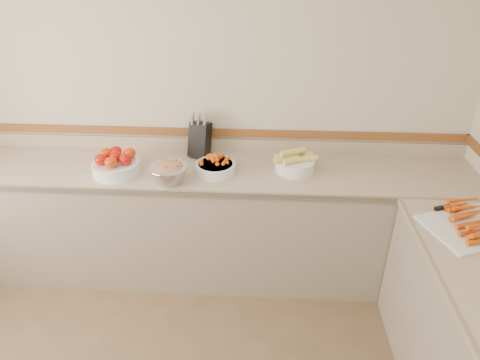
# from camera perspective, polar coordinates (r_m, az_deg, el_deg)

# --- Properties ---
(back_wall) EXTENTS (4.00, 0.00, 4.00)m
(back_wall) POSITION_cam_1_polar(r_m,az_deg,el_deg) (3.20, -5.67, 10.59)
(back_wall) COLOR beige
(back_wall) RESTS_ON ground_plane
(counter_back) EXTENTS (4.00, 0.65, 1.08)m
(counter_back) POSITION_cam_1_polar(r_m,az_deg,el_deg) (3.29, -5.78, -5.37)
(counter_back) COLOR tan
(counter_back) RESTS_ON ground_plane
(knife_block) EXTENTS (0.19, 0.21, 0.34)m
(knife_block) POSITION_cam_1_polar(r_m,az_deg,el_deg) (3.19, -5.38, 5.52)
(knife_block) COLOR black
(knife_block) RESTS_ON counter_back
(tomato_bowl) EXTENTS (0.33, 0.33, 0.16)m
(tomato_bowl) POSITION_cam_1_polar(r_m,az_deg,el_deg) (3.08, -16.21, 2.07)
(tomato_bowl) COLOR white
(tomato_bowl) RESTS_ON counter_back
(cherry_tomato_bowl) EXTENTS (0.28, 0.28, 0.15)m
(cherry_tomato_bowl) POSITION_cam_1_polar(r_m,az_deg,el_deg) (2.97, -3.27, 1.86)
(cherry_tomato_bowl) COLOR white
(cherry_tomato_bowl) RESTS_ON counter_back
(corn_bowl) EXTENTS (0.31, 0.28, 0.16)m
(corn_bowl) POSITION_cam_1_polar(r_m,az_deg,el_deg) (3.02, 7.30, 2.29)
(corn_bowl) COLOR white
(corn_bowl) RESTS_ON counter_back
(rhubarb_bowl) EXTENTS (0.26, 0.26, 0.15)m
(rhubarb_bowl) POSITION_cam_1_polar(r_m,az_deg,el_deg) (2.87, -9.45, 1.04)
(rhubarb_bowl) COLOR #B2B2BA
(rhubarb_bowl) RESTS_ON counter_back
(cutting_board) EXTENTS (0.60, 0.53, 0.07)m
(cutting_board) POSITION_cam_1_polar(r_m,az_deg,el_deg) (2.75, 28.51, -5.15)
(cutting_board) COLOR white
(cutting_board) RESTS_ON counter_right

